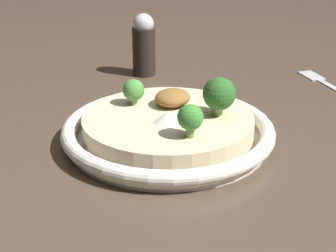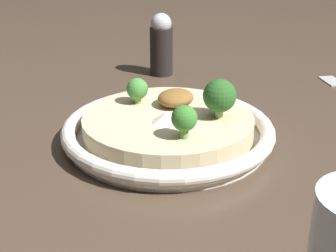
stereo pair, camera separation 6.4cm
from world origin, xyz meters
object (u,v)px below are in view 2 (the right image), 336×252
risotto_bowl (168,130)px  pepper_shaker (161,44)px  broccoli_front (184,119)px  broccoli_front_right (220,96)px  broccoli_back_right (137,89)px

risotto_bowl → pepper_shaker: bearing=40.0°
broccoli_front → pepper_shaker: bearing=42.6°
risotto_bowl → broccoli_front_right: 0.08m
risotto_bowl → broccoli_back_right: (0.01, 0.06, 0.04)m
broccoli_front → pepper_shaker: pepper_shaker is taller
pepper_shaker → broccoli_front: bearing=-137.4°
risotto_bowl → pepper_shaker: (0.21, 0.17, 0.04)m
risotto_bowl → broccoli_front: bearing=-126.4°
risotto_bowl → broccoli_back_right: broccoli_back_right is taller
broccoli_front_right → broccoli_back_right: bearing=102.3°
broccoli_back_right → pepper_shaker: size_ratio=0.32×
broccoli_front_right → pepper_shaker: 0.29m
broccoli_front_right → broccoli_back_right: size_ratio=1.44×
risotto_bowl → broccoli_back_right: size_ratio=7.83×
risotto_bowl → broccoli_front: 0.08m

